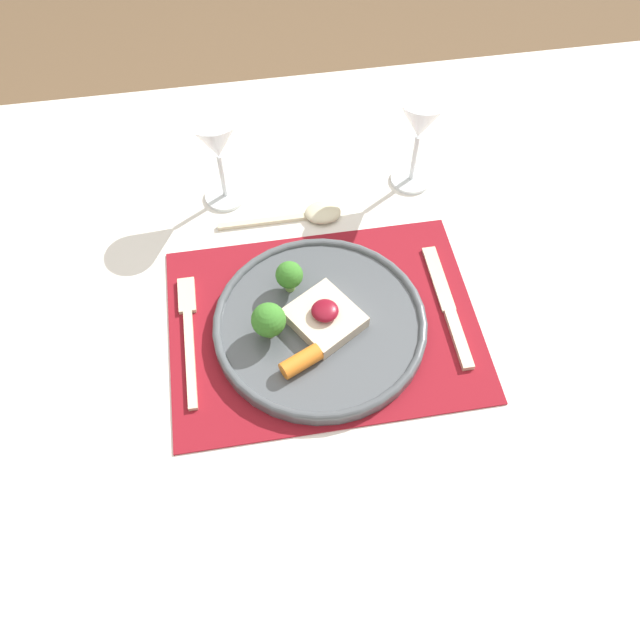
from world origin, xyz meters
The scene contains 9 objects.
ground_plane centered at (0.00, 0.00, 0.00)m, with size 8.00×8.00×0.00m, color brown.
dining_table centered at (0.00, 0.00, 0.68)m, with size 1.46×1.12×0.76m.
placemat centered at (0.00, 0.00, 0.76)m, with size 0.43×0.32×0.00m, color maroon.
dinner_plate centered at (-0.01, -0.01, 0.78)m, with size 0.29×0.29×0.07m.
fork centered at (-0.19, 0.02, 0.77)m, with size 0.02×0.21×0.01m.
knife centered at (0.18, -0.01, 0.77)m, with size 0.02×0.21×0.01m.
spoon centered at (0.02, 0.20, 0.77)m, with size 0.19×0.05×0.02m.
wine_glass_near centered at (0.19, 0.25, 0.88)m, with size 0.08×0.08×0.16m.
wine_glass_far centered at (-0.11, 0.26, 0.87)m, with size 0.08×0.08×0.16m.
Camera 1 is at (-0.08, -0.46, 1.49)m, focal length 35.00 mm.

